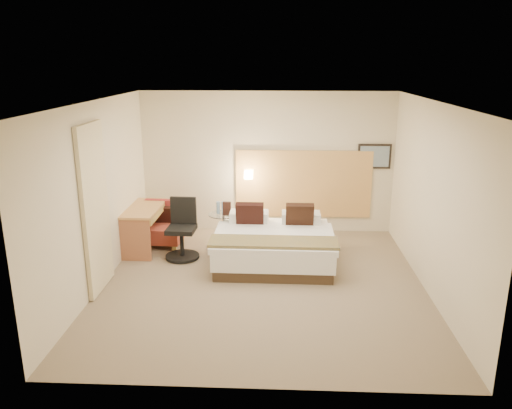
{
  "coord_description": "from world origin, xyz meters",
  "views": [
    {
      "loc": [
        0.23,
        -6.88,
        3.25
      ],
      "look_at": [
        -0.12,
        0.4,
        1.13
      ],
      "focal_mm": 35.0,
      "sensor_mm": 36.0,
      "label": 1
    }
  ],
  "objects_px": {
    "lounge_chair": "(163,227)",
    "desk_chair": "(182,234)",
    "bed": "(274,243)",
    "desk": "(145,216)",
    "side_table": "(224,228)"
  },
  "relations": [
    {
      "from": "bed",
      "to": "desk",
      "type": "bearing_deg",
      "value": 168.79
    },
    {
      "from": "lounge_chair",
      "to": "desk",
      "type": "relative_size",
      "value": 0.63
    },
    {
      "from": "bed",
      "to": "lounge_chair",
      "type": "xyz_separation_m",
      "value": [
        -2.04,
        0.72,
        0.0
      ]
    },
    {
      "from": "bed",
      "to": "desk_chair",
      "type": "relative_size",
      "value": 1.96
    },
    {
      "from": "desk",
      "to": "desk_chair",
      "type": "bearing_deg",
      "value": -27.39
    },
    {
      "from": "bed",
      "to": "side_table",
      "type": "height_order",
      "value": "bed"
    },
    {
      "from": "side_table",
      "to": "desk_chair",
      "type": "bearing_deg",
      "value": -138.95
    },
    {
      "from": "bed",
      "to": "side_table",
      "type": "relative_size",
      "value": 3.26
    },
    {
      "from": "bed",
      "to": "desk",
      "type": "xyz_separation_m",
      "value": [
        -2.28,
        0.45,
        0.3
      ]
    },
    {
      "from": "lounge_chair",
      "to": "desk_chair",
      "type": "relative_size",
      "value": 0.77
    },
    {
      "from": "lounge_chair",
      "to": "desk_chair",
      "type": "height_order",
      "value": "desk_chair"
    },
    {
      "from": "desk",
      "to": "desk_chair",
      "type": "xyz_separation_m",
      "value": [
        0.72,
        -0.37,
        -0.19
      ]
    },
    {
      "from": "bed",
      "to": "desk",
      "type": "relative_size",
      "value": 1.6
    },
    {
      "from": "desk",
      "to": "bed",
      "type": "bearing_deg",
      "value": -11.21
    },
    {
      "from": "lounge_chair",
      "to": "desk",
      "type": "height_order",
      "value": "lounge_chair"
    }
  ]
}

